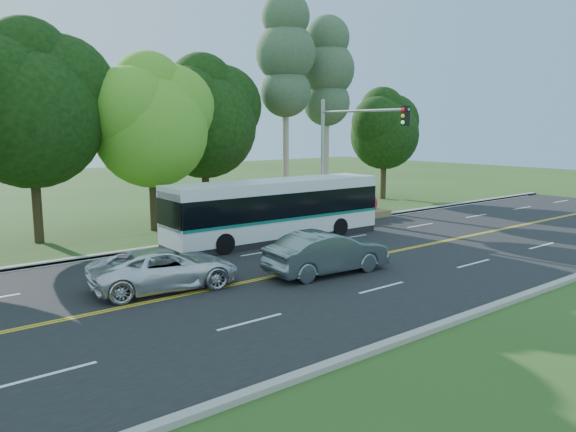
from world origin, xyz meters
TOP-DOWN VIEW (x-y plane):
  - ground at (0.00, 0.00)m, footprint 120.00×120.00m
  - road at (0.00, 0.00)m, footprint 60.00×14.00m
  - curb_north at (0.00, 7.15)m, footprint 60.00×0.30m
  - curb_south at (0.00, -7.15)m, footprint 60.00×0.30m
  - grass_verge at (0.00, 9.00)m, footprint 60.00×4.00m
  - lane_markings at (-0.09, 0.00)m, footprint 57.60×13.82m
  - tree_row at (-5.15, 12.13)m, footprint 44.70×9.10m
  - bougainvillea_hedge at (7.18, 8.15)m, footprint 9.50×2.25m
  - traffic_signal at (6.49, 5.40)m, footprint 0.42×6.10m
  - transit_bus at (1.61, 5.24)m, footprint 11.28×2.68m
  - sedan at (-0.68, -0.91)m, footprint 4.99×2.11m
  - suv at (-6.35, 1.05)m, footprint 5.31×3.03m

SIDE VIEW (x-z plane):
  - ground at x=0.00m, z-range 0.00..0.00m
  - road at x=0.00m, z-range 0.00..0.02m
  - lane_markings at x=-0.09m, z-range 0.02..0.02m
  - grass_verge at x=0.00m, z-range 0.00..0.10m
  - curb_north at x=0.00m, z-range 0.00..0.15m
  - curb_south at x=0.00m, z-range 0.00..0.15m
  - bougainvillea_hedge at x=7.18m, z-range -0.03..1.47m
  - suv at x=-6.35m, z-range 0.02..1.42m
  - sedan at x=-0.68m, z-range 0.02..1.62m
  - transit_bus at x=1.61m, z-range 0.01..2.94m
  - traffic_signal at x=6.49m, z-range 1.17..8.17m
  - tree_row at x=-5.15m, z-range -0.19..13.65m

